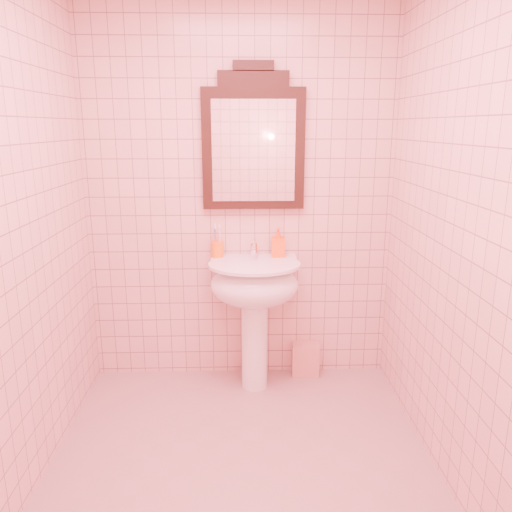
{
  "coord_description": "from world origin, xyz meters",
  "views": [
    {
      "loc": [
        0.0,
        -2.15,
        1.7
      ],
      "look_at": [
        0.09,
        0.55,
        0.99
      ],
      "focal_mm": 35.0,
      "sensor_mm": 36.0,
      "label": 1
    }
  ],
  "objects_px": {
    "soap_dispenser": "(278,243)",
    "pedestal_sink": "(254,293)",
    "mirror": "(253,143)",
    "towel": "(305,359)",
    "toothbrush_cup": "(217,249)"
  },
  "relations": [
    {
      "from": "soap_dispenser",
      "to": "pedestal_sink",
      "type": "bearing_deg",
      "value": -133.51
    },
    {
      "from": "mirror",
      "to": "towel",
      "type": "relative_size",
      "value": 3.98
    },
    {
      "from": "towel",
      "to": "toothbrush_cup",
      "type": "bearing_deg",
      "value": -178.6
    },
    {
      "from": "pedestal_sink",
      "to": "mirror",
      "type": "height_order",
      "value": "mirror"
    },
    {
      "from": "soap_dispenser",
      "to": "towel",
      "type": "xyz_separation_m",
      "value": [
        0.2,
        0.01,
        -0.84
      ]
    },
    {
      "from": "mirror",
      "to": "toothbrush_cup",
      "type": "xyz_separation_m",
      "value": [
        -0.24,
        -0.05,
        -0.68
      ]
    },
    {
      "from": "soap_dispenser",
      "to": "towel",
      "type": "height_order",
      "value": "soap_dispenser"
    },
    {
      "from": "pedestal_sink",
      "to": "towel",
      "type": "relative_size",
      "value": 3.8
    },
    {
      "from": "mirror",
      "to": "pedestal_sink",
      "type": "bearing_deg",
      "value": -90.0
    },
    {
      "from": "pedestal_sink",
      "to": "toothbrush_cup",
      "type": "relative_size",
      "value": 4.46
    },
    {
      "from": "pedestal_sink",
      "to": "soap_dispenser",
      "type": "distance_m",
      "value": 0.37
    },
    {
      "from": "mirror",
      "to": "toothbrush_cup",
      "type": "distance_m",
      "value": 0.72
    },
    {
      "from": "toothbrush_cup",
      "to": "soap_dispenser",
      "type": "height_order",
      "value": "toothbrush_cup"
    },
    {
      "from": "toothbrush_cup",
      "to": "mirror",
      "type": "bearing_deg",
      "value": 11.12
    },
    {
      "from": "pedestal_sink",
      "to": "toothbrush_cup",
      "type": "height_order",
      "value": "toothbrush_cup"
    }
  ]
}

